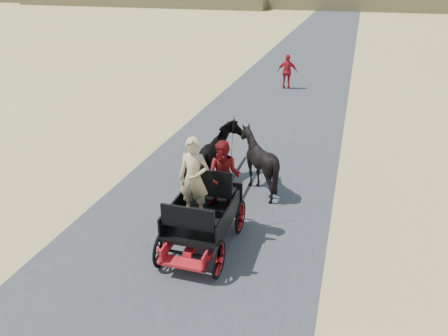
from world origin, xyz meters
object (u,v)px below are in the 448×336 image
(carriage, at_px, (203,232))
(pedestrian, at_px, (287,72))
(horse_left, at_px, (219,157))
(horse_right, at_px, (258,161))

(carriage, xyz_separation_m, pedestrian, (-0.44, 14.22, 0.50))
(carriage, bearing_deg, horse_left, 100.39)
(horse_left, distance_m, horse_right, 1.10)
(carriage, bearing_deg, pedestrian, 91.79)
(carriage, height_order, horse_left, horse_left)
(horse_left, height_order, horse_right, horse_right)
(carriage, bearing_deg, horse_right, 79.61)
(pedestrian, bearing_deg, horse_left, 86.36)
(horse_right, height_order, pedestrian, pedestrian)
(pedestrian, bearing_deg, carriage, 88.69)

